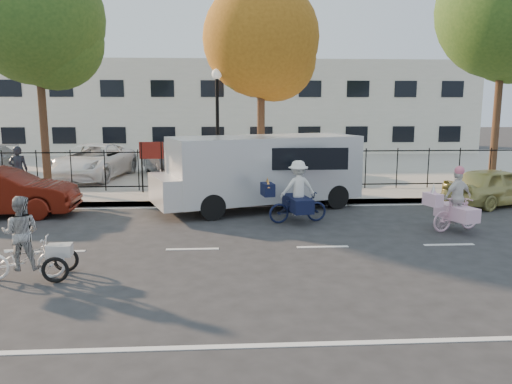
{
  "coord_description": "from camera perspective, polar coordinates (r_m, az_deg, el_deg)",
  "views": [
    {
      "loc": [
        0.78,
        -11.03,
        3.26
      ],
      "look_at": [
        1.53,
        1.2,
        1.1
      ],
      "focal_mm": 35.0,
      "sensor_mm": 36.0,
      "label": 1
    }
  ],
  "objects": [
    {
      "name": "ground",
      "position": [
        11.52,
        -7.28,
        -6.51
      ],
      "size": [
        120.0,
        120.0,
        0.0
      ],
      "primitive_type": "plane",
      "color": "#333334"
    },
    {
      "name": "road_markings",
      "position": [
        11.52,
        -7.28,
        -6.49
      ],
      "size": [
        60.0,
        9.52,
        0.01
      ],
      "primitive_type": null,
      "color": "silver",
      "rests_on": "ground"
    },
    {
      "name": "curb",
      "position": [
        16.41,
        -6.15,
        -1.26
      ],
      "size": [
        60.0,
        0.1,
        0.15
      ],
      "primitive_type": "cube",
      "color": "#A8A399",
      "rests_on": "ground"
    },
    {
      "name": "sidewalk",
      "position": [
        17.44,
        -5.99,
        -0.58
      ],
      "size": [
        60.0,
        2.2,
        0.15
      ],
      "primitive_type": "cube",
      "color": "#A8A399",
      "rests_on": "ground"
    },
    {
      "name": "parking_lot",
      "position": [
        26.23,
        -5.17,
        2.98
      ],
      "size": [
        60.0,
        15.6,
        0.15
      ],
      "primitive_type": "cube",
      "color": "#A8A399",
      "rests_on": "ground"
    },
    {
      "name": "iron_fence",
      "position": [
        18.4,
        -5.89,
        2.57
      ],
      "size": [
        58.0,
        0.06,
        1.5
      ],
      "primitive_type": null,
      "color": "black",
      "rests_on": "sidewalk"
    },
    {
      "name": "building",
      "position": [
        36.04,
        -4.79,
        9.54
      ],
      "size": [
        34.0,
        10.0,
        6.0
      ],
      "primitive_type": "cube",
      "color": "silver",
      "rests_on": "ground"
    },
    {
      "name": "lamppost",
      "position": [
        17.83,
        -4.45,
        9.49
      ],
      "size": [
        0.36,
        0.36,
        4.33
      ],
      "color": "black",
      "rests_on": "sidewalk"
    },
    {
      "name": "street_sign",
      "position": [
        18.11,
        -11.85,
        3.94
      ],
      "size": [
        0.85,
        0.06,
        1.8
      ],
      "color": "black",
      "rests_on": "sidewalk"
    },
    {
      "name": "zebra_trike",
      "position": [
        10.36,
        -25.14,
        -5.75
      ],
      "size": [
        1.87,
        0.75,
        1.6
      ],
      "rotation": [
        0.0,
        0.0,
        1.65
      ],
      "color": "white",
      "rests_on": "ground"
    },
    {
      "name": "unicorn_bike",
      "position": [
        13.91,
        21.89,
        -1.63
      ],
      "size": [
        1.73,
        1.25,
        1.71
      ],
      "rotation": [
        0.0,
        0.0,
        1.89
      ],
      "color": "#F4B9D1",
      "rests_on": "ground"
    },
    {
      "name": "bull_bike",
      "position": [
        13.9,
        4.7,
        -0.68
      ],
      "size": [
        1.92,
        1.33,
        1.74
      ],
      "rotation": [
        0.0,
        0.0,
        1.75
      ],
      "color": "#0F1533",
      "rests_on": "ground"
    },
    {
      "name": "white_van",
      "position": [
        15.69,
        0.56,
        2.67
      ],
      "size": [
        6.92,
        3.98,
        2.28
      ],
      "rotation": [
        0.0,
        0.0,
        0.34
      ],
      "color": "silver",
      "rests_on": "ground"
    },
    {
      "name": "red_sedan",
      "position": [
        16.44,
        -27.2,
        -0.02
      ],
      "size": [
        4.4,
        1.7,
        1.43
      ],
      "primitive_type": "imported",
      "rotation": [
        0.0,
        0.0,
        1.61
      ],
      "color": "#511209",
      "rests_on": "ground"
    },
    {
      "name": "gold_sedan",
      "position": [
        18.03,
        25.71,
        0.59
      ],
      "size": [
        3.95,
        2.71,
        1.25
      ],
      "primitive_type": "imported",
      "rotation": [
        0.0,
        0.0,
        1.94
      ],
      "color": "tan",
      "rests_on": "ground"
    },
    {
      "name": "pedestrian",
      "position": [
        19.39,
        -25.51,
        2.3
      ],
      "size": [
        0.7,
        0.56,
        1.68
      ],
      "primitive_type": "imported",
      "rotation": [
        0.0,
        0.0,
        3.42
      ],
      "color": "black",
      "rests_on": "sidewalk"
    },
    {
      "name": "lot_car_b",
      "position": [
        22.22,
        -18.16,
        3.34
      ],
      "size": [
        3.11,
        5.51,
        1.45
      ],
      "primitive_type": "imported",
      "rotation": [
        0.0,
        0.0,
        -0.14
      ],
      "color": "white",
      "rests_on": "parking_lot"
    },
    {
      "name": "lot_car_c",
      "position": [
        22.48,
        -10.09,
        3.7
      ],
      "size": [
        2.82,
        4.54,
        1.41
      ],
      "primitive_type": "imported",
      "rotation": [
        0.0,
        0.0,
        0.33
      ],
      "color": "#46474D",
      "rests_on": "parking_lot"
    },
    {
      "name": "lot_car_d",
      "position": [
        21.32,
        8.07,
        3.14
      ],
      "size": [
        2.48,
        3.8,
        1.2
      ],
      "primitive_type": "imported",
      "rotation": [
        0.0,
        0.0,
        -0.33
      ],
      "color": "#B3B6BB",
      "rests_on": "parking_lot"
    },
    {
      "name": "tree_west",
      "position": [
        19.66,
        -23.35,
        17.24
      ],
      "size": [
        4.68,
        4.68,
        8.58
      ],
      "color": "#442D1D",
      "rests_on": "ground"
    },
    {
      "name": "tree_mid",
      "position": [
        18.71,
        1.03,
        16.49
      ],
      "size": [
        4.19,
        4.19,
        7.68
      ],
      "color": "#442D1D",
      "rests_on": "ground"
    },
    {
      "name": "tree_east",
      "position": [
        21.76,
        26.81,
        17.41
      ],
      "size": [
        5.03,
        5.03,
        9.21
      ],
      "color": "#442D1D",
      "rests_on": "ground"
    }
  ]
}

